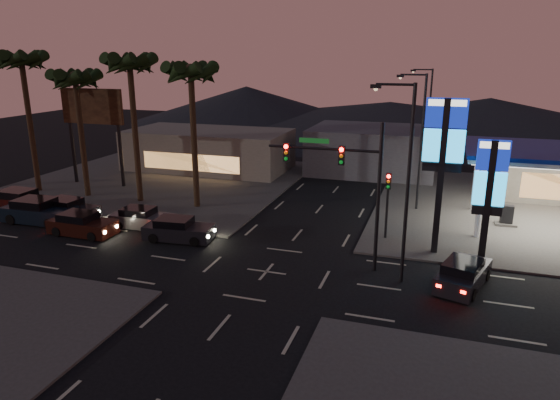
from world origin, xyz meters
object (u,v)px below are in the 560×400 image
(pylon_sign_short, at_px, (490,184))
(car_lane_a_rear, at_px, (38,212))
(car_lane_b_mid, at_px, (68,210))
(car_lane_b_rear, at_px, (20,201))
(traffic_signal_mast, at_px, (346,174))
(car_lane_a_front, at_px, (178,230))
(car_lane_b_front, at_px, (142,218))
(pylon_sign_tall, at_px, (444,146))
(car_lane_a_mid, at_px, (82,225))
(suv_station, at_px, (463,274))

(pylon_sign_short, distance_m, car_lane_a_rear, 29.16)
(car_lane_b_mid, distance_m, car_lane_b_rear, 4.69)
(pylon_sign_short, relative_size, traffic_signal_mast, 0.88)
(car_lane_a_front, height_order, car_lane_b_front, car_lane_a_front)
(pylon_sign_tall, relative_size, traffic_signal_mast, 1.12)
(car_lane_a_front, relative_size, car_lane_a_mid, 1.00)
(car_lane_a_rear, height_order, car_lane_b_rear, car_lane_a_rear)
(car_lane_b_rear, bearing_deg, car_lane_a_rear, -27.62)
(car_lane_a_front, height_order, car_lane_a_rear, car_lane_a_rear)
(pylon_sign_tall, height_order, car_lane_a_mid, pylon_sign_tall)
(pylon_sign_short, xyz_separation_m, car_lane_b_rear, (-32.15, 0.17, -3.91))
(car_lane_a_front, bearing_deg, car_lane_a_mid, -170.86)
(pylon_sign_short, relative_size, car_lane_b_front, 1.64)
(car_lane_b_mid, bearing_deg, suv_station, -6.04)
(traffic_signal_mast, bearing_deg, suv_station, -5.40)
(car_lane_a_rear, xyz_separation_m, car_lane_b_front, (7.45, 1.24, -0.14))
(pylon_sign_tall, bearing_deg, pylon_sign_short, -21.80)
(pylon_sign_tall, bearing_deg, traffic_signal_mast, -143.48)
(traffic_signal_mast, distance_m, car_lane_b_rear, 25.44)
(pylon_sign_tall, distance_m, car_lane_b_rear, 30.19)
(traffic_signal_mast, distance_m, car_lane_a_mid, 17.68)
(traffic_signal_mast, bearing_deg, car_lane_a_rear, 177.46)
(car_lane_a_front, bearing_deg, pylon_sign_short, 5.31)
(pylon_sign_short, height_order, car_lane_a_mid, pylon_sign_short)
(suv_station, bearing_deg, pylon_sign_tall, 109.84)
(traffic_signal_mast, bearing_deg, car_lane_b_rear, 173.86)
(car_lane_a_mid, distance_m, car_lane_a_rear, 4.67)
(pylon_sign_tall, relative_size, car_lane_b_front, 2.11)
(pylon_sign_tall, relative_size, car_lane_a_front, 1.99)
(car_lane_a_mid, relative_size, car_lane_b_rear, 0.91)
(car_lane_b_front, relative_size, suv_station, 0.94)
(pylon_sign_tall, xyz_separation_m, pylon_sign_short, (2.50, -1.00, -1.74))
(pylon_sign_short, bearing_deg, car_lane_a_rear, -176.92)
(traffic_signal_mast, height_order, car_lane_b_mid, traffic_signal_mast)
(pylon_sign_short, height_order, traffic_signal_mast, traffic_signal_mast)
(car_lane_a_rear, distance_m, car_lane_b_rear, 3.71)
(car_lane_a_front, height_order, car_lane_b_rear, car_lane_b_rear)
(car_lane_b_rear, distance_m, suv_station, 31.30)
(traffic_signal_mast, xyz_separation_m, suv_station, (6.22, -0.59, -4.57))
(pylon_sign_tall, xyz_separation_m, suv_station, (1.48, -4.10, -5.74))
(car_lane_a_mid, relative_size, car_lane_b_mid, 0.98)
(car_lane_a_mid, height_order, car_lane_b_front, car_lane_a_mid)
(car_lane_a_rear, height_order, car_lane_b_mid, car_lane_a_rear)
(pylon_sign_tall, xyz_separation_m, car_lane_b_front, (-18.91, -1.31, -5.76))
(car_lane_a_mid, distance_m, car_lane_b_mid, 3.96)
(traffic_signal_mast, height_order, car_lane_b_front, traffic_signal_mast)
(pylon_sign_short, height_order, car_lane_b_rear, pylon_sign_short)
(pylon_sign_short, height_order, car_lane_a_rear, pylon_sign_short)
(traffic_signal_mast, distance_m, suv_station, 7.74)
(pylon_sign_tall, bearing_deg, suv_station, -70.16)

